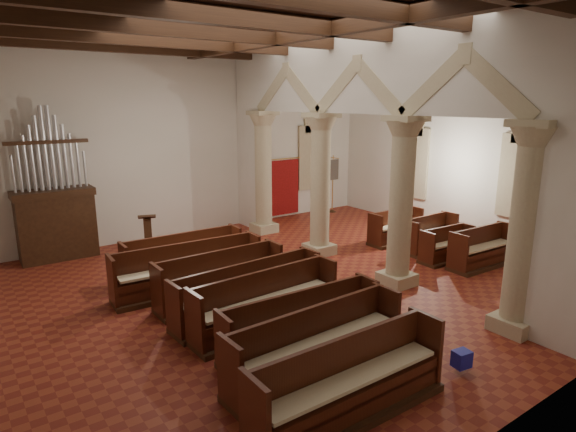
# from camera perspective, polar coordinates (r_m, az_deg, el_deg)

# --- Properties ---
(floor) EXTENTS (14.00, 14.00, 0.00)m
(floor) POSITION_cam_1_polar(r_m,az_deg,el_deg) (12.08, 1.57, -7.80)
(floor) COLOR maroon
(floor) RESTS_ON ground
(ceiling) EXTENTS (14.00, 14.00, 0.00)m
(ceiling) POSITION_cam_1_polar(r_m,az_deg,el_deg) (11.37, 1.77, 21.65)
(ceiling) COLOR black
(ceiling) RESTS_ON wall_back
(wall_back) EXTENTS (14.00, 0.02, 6.00)m
(wall_back) POSITION_cam_1_polar(r_m,az_deg,el_deg) (16.50, -11.16, 8.43)
(wall_back) COLOR silver
(wall_back) RESTS_ON floor
(wall_front) EXTENTS (14.00, 0.02, 6.00)m
(wall_front) POSITION_cam_1_polar(r_m,az_deg,el_deg) (7.55, 30.34, 1.04)
(wall_front) COLOR silver
(wall_front) RESTS_ON floor
(wall_right) EXTENTS (0.02, 12.00, 6.00)m
(wall_right) POSITION_cam_1_polar(r_m,az_deg,el_deg) (16.52, 21.60, 7.75)
(wall_right) COLOR silver
(wall_right) RESTS_ON floor
(ceiling_beams) EXTENTS (13.80, 11.80, 0.30)m
(ceiling_beams) POSITION_cam_1_polar(r_m,az_deg,el_deg) (11.35, 1.77, 20.75)
(ceiling_beams) COLOR #3C2413
(ceiling_beams) RESTS_ON wall_back
(arcade) EXTENTS (0.90, 11.90, 6.00)m
(arcade) POSITION_cam_1_polar(r_m,az_deg,el_deg) (12.45, 8.39, 9.56)
(arcade) COLOR #B7AD88
(arcade) RESTS_ON floor
(window_right_a) EXTENTS (0.03, 1.00, 2.20)m
(window_right_a) POSITION_cam_1_polar(r_m,az_deg,el_deg) (15.83, 25.84, 4.21)
(window_right_a) COLOR #2C6453
(window_right_a) RESTS_ON wall_right
(window_right_b) EXTENTS (0.03, 1.00, 2.20)m
(window_right_b) POSITION_cam_1_polar(r_m,az_deg,el_deg) (18.06, 14.69, 6.11)
(window_right_b) COLOR #2C6453
(window_right_b) RESTS_ON wall_right
(window_back) EXTENTS (1.00, 0.03, 2.20)m
(window_back) POSITION_cam_1_polar(r_m,az_deg,el_deg) (19.17, 2.78, 6.94)
(window_back) COLOR #2C6453
(window_back) RESTS_ON wall_back
(pipe_organ) EXTENTS (2.10, 0.85, 4.40)m
(pipe_organ) POSITION_cam_1_polar(r_m,az_deg,el_deg) (14.96, -25.89, 0.49)
(pipe_organ) COLOR #3C2413
(pipe_organ) RESTS_ON floor
(lectern) EXTENTS (0.59, 0.63, 1.23)m
(lectern) POSITION_cam_1_polar(r_m,az_deg,el_deg) (14.65, -16.22, -2.40)
(lectern) COLOR #3A1D12
(lectern) RESTS_ON floor
(dossal_curtain) EXTENTS (1.80, 0.07, 2.17)m
(dossal_curtain) POSITION_cam_1_polar(r_m,az_deg,el_deg) (18.39, -0.82, 3.41)
(dossal_curtain) COLOR maroon
(dossal_curtain) RESTS_ON floor
(processional_banner) EXTENTS (0.53, 0.67, 2.29)m
(processional_banner) POSITION_cam_1_polar(r_m,az_deg,el_deg) (19.43, 5.30, 2.76)
(processional_banner) COLOR #3C2413
(processional_banner) RESTS_ON floor
(hymnal_box_a) EXTENTS (0.31, 0.27, 0.28)m
(hymnal_box_a) POSITION_cam_1_polar(r_m,az_deg,el_deg) (8.76, 19.89, -15.63)
(hymnal_box_a) COLOR navy
(hymnal_box_a) RESTS_ON floor
(hymnal_box_b) EXTENTS (0.33, 0.28, 0.30)m
(hymnal_box_b) POSITION_cam_1_polar(r_m,az_deg,el_deg) (10.07, 3.59, -10.81)
(hymnal_box_b) COLOR #16289A
(hymnal_box_b) RESTS_ON floor
(hymnal_box_c) EXTENTS (0.39, 0.36, 0.32)m
(hymnal_box_c) POSITION_cam_1_polar(r_m,az_deg,el_deg) (11.30, -0.10, -7.93)
(hymnal_box_c) COLOR navy
(hymnal_box_c) RESTS_ON floor
(tube_heater_a) EXTENTS (1.00, 0.13, 0.10)m
(tube_heater_a) POSITION_cam_1_polar(r_m,az_deg,el_deg) (7.59, 7.06, -20.48)
(tube_heater_a) COLOR white
(tube_heater_a) RESTS_ON floor
(tube_heater_b) EXTENTS (0.82, 0.41, 0.09)m
(tube_heater_b) POSITION_cam_1_polar(r_m,az_deg,el_deg) (8.69, 9.77, -15.83)
(tube_heater_b) COLOR silver
(tube_heater_b) RESTS_ON floor
(nave_pew_0) EXTENTS (3.23, 0.79, 1.15)m
(nave_pew_0) POSITION_cam_1_polar(r_m,az_deg,el_deg) (7.29, 7.42, -19.99)
(nave_pew_0) COLOR #3C2413
(nave_pew_0) RESTS_ON floor
(nave_pew_1) EXTENTS (3.34, 0.86, 1.13)m
(nave_pew_1) POSITION_cam_1_polar(r_m,az_deg,el_deg) (8.15, 3.53, -16.04)
(nave_pew_1) COLOR #3C2413
(nave_pew_1) RESTS_ON floor
(nave_pew_2) EXTENTS (3.17, 0.83, 1.08)m
(nave_pew_2) POSITION_cam_1_polar(r_m,az_deg,el_deg) (8.86, 1.71, -13.59)
(nave_pew_2) COLOR #3C2413
(nave_pew_2) RESTS_ON floor
(nave_pew_3) EXTENTS (3.20, 0.90, 1.15)m
(nave_pew_3) POSITION_cam_1_polar(r_m,az_deg,el_deg) (9.62, -2.55, -11.14)
(nave_pew_3) COLOR #3C2413
(nave_pew_3) RESTS_ON floor
(nave_pew_4) EXTENTS (3.47, 0.93, 1.11)m
(nave_pew_4) POSITION_cam_1_polar(r_m,az_deg,el_deg) (10.21, -4.60, -9.76)
(nave_pew_4) COLOR #3C2413
(nave_pew_4) RESTS_ON floor
(nave_pew_5) EXTENTS (2.98, 0.80, 1.14)m
(nave_pew_5) POSITION_cam_1_polar(r_m,az_deg,el_deg) (10.93, -7.96, -8.17)
(nave_pew_5) COLOR #3C2413
(nave_pew_5) RESTS_ON floor
(nave_pew_6) EXTENTS (3.56, 0.97, 1.15)m
(nave_pew_6) POSITION_cam_1_polar(r_m,az_deg,el_deg) (11.61, -11.66, -6.99)
(nave_pew_6) COLOR #3C2413
(nave_pew_6) RESTS_ON floor
(nave_pew_7) EXTENTS (3.09, 0.76, 1.08)m
(nave_pew_7) POSITION_cam_1_polar(r_m,az_deg,el_deg) (12.68, -12.21, -5.34)
(nave_pew_7) COLOR #3C2413
(nave_pew_7) RESTS_ON floor
(aisle_pew_0) EXTENTS (2.18, 0.80, 1.07)m
(aisle_pew_0) POSITION_cam_1_polar(r_m,az_deg,el_deg) (14.06, 22.05, -4.16)
(aisle_pew_0) COLOR #3C2413
(aisle_pew_0) RESTS_ON floor
(aisle_pew_1) EXTENTS (1.73, 0.73, 0.96)m
(aisle_pew_1) POSITION_cam_1_polar(r_m,az_deg,el_deg) (14.22, 18.29, -3.82)
(aisle_pew_1) COLOR #3C2413
(aisle_pew_1) RESTS_ON floor
(aisle_pew_2) EXTENTS (1.97, 0.75, 1.05)m
(aisle_pew_2) POSITION_cam_1_polar(r_m,az_deg,el_deg) (15.02, 16.47, -2.65)
(aisle_pew_2) COLOR #3C2413
(aisle_pew_2) RESTS_ON floor
(aisle_pew_3) EXTENTS (1.92, 0.70, 1.04)m
(aisle_pew_3) POSITION_cam_1_polar(r_m,az_deg,el_deg) (15.58, 12.65, -1.85)
(aisle_pew_3) COLOR #3C2413
(aisle_pew_3) RESTS_ON floor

